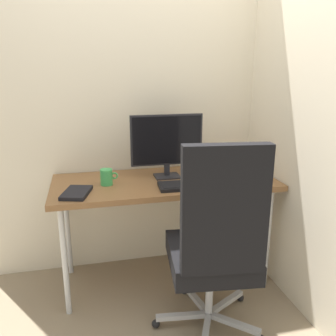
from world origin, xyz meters
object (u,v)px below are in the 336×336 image
at_px(office_chair, 215,244).
at_px(keyboard, 194,185).
at_px(mouse, 246,179).
at_px(monitor, 167,142).
at_px(pen_holder, 228,168).
at_px(notebook, 76,193).
at_px(coffee_mug, 107,177).

xyz_separation_m(office_chair, keyboard, (0.01, 0.44, 0.19)).
distance_m(office_chair, keyboard, 0.48).
relative_size(office_chair, mouse, 13.69).
bearing_deg(monitor, mouse, -24.10).
xyz_separation_m(monitor, mouse, (0.49, -0.22, -0.23)).
xyz_separation_m(office_chair, monitor, (-0.11, 0.69, 0.42)).
xyz_separation_m(keyboard, pen_holder, (0.31, 0.19, 0.04)).
bearing_deg(keyboard, notebook, 178.15).
distance_m(office_chair, mouse, 0.64).
height_order(pen_holder, coffee_mug, pen_holder).
relative_size(keyboard, notebook, 2.02).
height_order(mouse, pen_holder, pen_holder).
height_order(monitor, keyboard, monitor).
bearing_deg(pen_holder, coffee_mug, -178.39).
bearing_deg(office_chair, mouse, 50.85).
height_order(monitor, notebook, monitor).
bearing_deg(coffee_mug, office_chair, -49.28).
relative_size(monitor, notebook, 2.18).
relative_size(monitor, coffee_mug, 4.36).
bearing_deg(mouse, coffee_mug, 169.63).
xyz_separation_m(mouse, notebook, (-1.09, -0.01, -0.00)).
bearing_deg(office_chair, pen_holder, 63.30).
distance_m(keyboard, pen_holder, 0.36).
distance_m(mouse, notebook, 1.09).
relative_size(office_chair, coffee_mug, 10.23).
height_order(office_chair, monitor, monitor).
bearing_deg(mouse, keyboard, -177.07).
height_order(office_chair, notebook, office_chair).
bearing_deg(office_chair, coffee_mug, 130.72).
relative_size(pen_holder, notebook, 0.73).
bearing_deg(notebook, pen_holder, 25.04).
bearing_deg(office_chair, notebook, 146.95).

